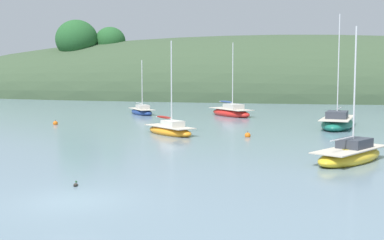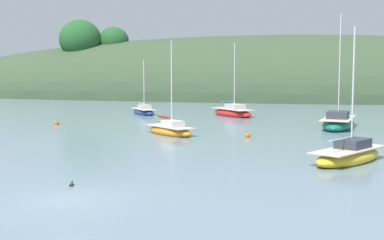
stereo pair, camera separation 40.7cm
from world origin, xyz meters
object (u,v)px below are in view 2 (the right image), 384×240
Objects in this scene: sailboat_navy_dinghy at (170,130)px; duck_straggler at (72,185)px; sailboat_black_sloop at (349,155)px; mooring_buoy_outer at (248,136)px; mooring_buoy_inner at (57,123)px; sailboat_grey_yawl at (233,112)px; sailboat_orange_cutter at (338,123)px; sailboat_blue_center at (144,111)px.

sailboat_navy_dinghy reaches higher than duck_straggler.
sailboat_navy_dinghy is (-12.66, 9.47, -0.02)m from sailboat_black_sloop.
duck_straggler is (-5.21, -17.94, -0.07)m from mooring_buoy_outer.
mooring_buoy_inner is at bearing 158.68° from sailboat_navy_dinghy.
sailboat_orange_cutter is at bearing -42.99° from sailboat_grey_yawl.
mooring_buoy_inner is at bearing -107.77° from sailboat_blue_center.
sailboat_black_sloop is 0.75× the size of sailboat_orange_cutter.
duck_straggler is at bearing -92.08° from sailboat_grey_yawl.
sailboat_black_sloop reaches higher than duck_straggler.
sailboat_black_sloop reaches higher than mooring_buoy_inner.
mooring_buoy_outer is (-6.80, -7.84, -0.32)m from sailboat_orange_cutter.
sailboat_black_sloop is 14.72m from duck_straggler.
sailboat_black_sloop is 0.91× the size of sailboat_grey_yawl.
sailboat_orange_cutter reaches higher than sailboat_grey_yawl.
sailboat_navy_dinghy is 13.62× the size of mooring_buoy_outer.
duck_straggler is at bearing -106.19° from mooring_buoy_outer.
mooring_buoy_inner is at bearing -173.62° from sailboat_orange_cutter.
sailboat_blue_center is (-10.24, -0.09, -0.07)m from sailboat_grey_yawl.
sailboat_blue_center is (-20.77, 26.91, -0.04)m from sailboat_black_sloop.
sailboat_orange_cutter is 10.38m from mooring_buoy_outer.
duck_straggler is (13.01, -22.98, -0.07)m from mooring_buoy_inner.
sailboat_blue_center is at bearing 72.23° from mooring_buoy_inner.
sailboat_blue_center is at bearing 128.60° from mooring_buoy_outer.
duck_straggler is at bearing -87.37° from sailboat_navy_dinghy.
mooring_buoy_outer is 1.28× the size of duck_straggler.
sailboat_blue_center is 13.33m from mooring_buoy_inner.
sailboat_navy_dinghy is at bearing 143.20° from sailboat_black_sloop.
sailboat_navy_dinghy is 17.66m from sailboat_grey_yawl.
mooring_buoy_outer is (-6.61, 9.18, -0.24)m from sailboat_black_sloop.
sailboat_navy_dinghy is at bearing 177.26° from mooring_buoy_outer.
sailboat_orange_cutter is 14.65m from sailboat_grey_yawl.
sailboat_orange_cutter is at bearing -25.28° from sailboat_blue_center.
mooring_buoy_outer is (14.15, -17.73, -0.21)m from sailboat_blue_center.
sailboat_blue_center is at bearing -179.49° from sailboat_grey_yawl.
sailboat_grey_yawl reaches higher than duck_straggler.
sailboat_black_sloop is at bearing -54.23° from mooring_buoy_outer.
sailboat_grey_yawl is 19.36× the size of duck_straggler.
mooring_buoy_inner is (-14.31, -12.78, -0.28)m from sailboat_grey_yawl.
mooring_buoy_inner is (-12.17, 4.75, -0.22)m from sailboat_navy_dinghy.
sailboat_blue_center is at bearing 104.07° from duck_straggler.
sailboat_orange_cutter is at bearing 65.02° from duck_straggler.
sailboat_grey_yawl reaches higher than sailboat_black_sloop.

